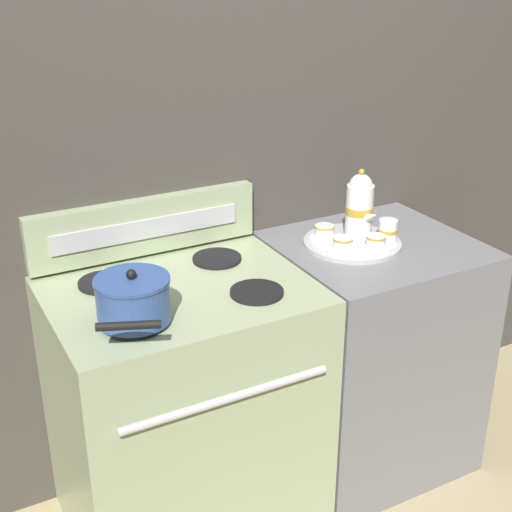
% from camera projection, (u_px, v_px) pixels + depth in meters
% --- Properties ---
extents(ground_plane, '(6.00, 6.00, 0.00)m').
position_uv_depth(ground_plane, '(274.00, 483.00, 2.64)').
color(ground_plane, tan).
extents(wall_back, '(6.00, 0.05, 2.20)m').
position_uv_depth(wall_back, '(230.00, 175.00, 2.46)').
color(wall_back, '#423D38').
rests_on(wall_back, ground).
extents(stove, '(0.79, 0.64, 0.90)m').
position_uv_depth(stove, '(186.00, 410.00, 2.32)').
color(stove, '#9EAD84').
rests_on(stove, ground).
extents(control_panel, '(0.77, 0.05, 0.19)m').
position_uv_depth(control_panel, '(145.00, 226.00, 2.32)').
color(control_panel, '#9EAD84').
rests_on(control_panel, stove).
extents(side_counter, '(0.66, 0.61, 0.88)m').
position_uv_depth(side_counter, '(369.00, 354.00, 2.64)').
color(side_counter, slate).
rests_on(side_counter, ground).
extents(saucepan, '(0.25, 0.31, 0.15)m').
position_uv_depth(saucepan, '(133.00, 300.00, 1.91)').
color(saucepan, '#335193').
rests_on(saucepan, stove).
extents(serving_tray, '(0.34, 0.34, 0.01)m').
position_uv_depth(serving_tray, '(352.00, 243.00, 2.45)').
color(serving_tray, '#B2B2B7').
rests_on(serving_tray, side_counter).
extents(teapot, '(0.09, 0.15, 0.25)m').
position_uv_depth(teapot, '(360.00, 207.00, 2.41)').
color(teapot, white).
rests_on(teapot, serving_tray).
extents(teacup_left, '(0.10, 0.10, 0.05)m').
position_uv_depth(teacup_left, '(324.00, 232.00, 2.45)').
color(teacup_left, white).
rests_on(teacup_left, serving_tray).
extents(teacup_right, '(0.10, 0.10, 0.05)m').
position_uv_depth(teacup_right, '(376.00, 243.00, 2.36)').
color(teacup_right, white).
rests_on(teacup_right, serving_tray).
extents(teacup_front, '(0.10, 0.10, 0.05)m').
position_uv_depth(teacup_front, '(343.00, 245.00, 2.35)').
color(teacup_front, white).
rests_on(teacup_front, serving_tray).
extents(creamer_jug, '(0.07, 0.07, 0.08)m').
position_uv_depth(creamer_jug, '(388.00, 230.00, 2.43)').
color(creamer_jug, white).
rests_on(creamer_jug, serving_tray).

